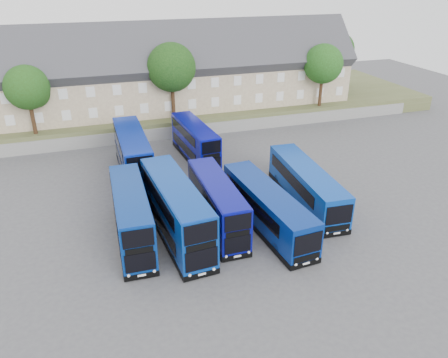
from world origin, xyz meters
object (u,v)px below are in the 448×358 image
(tree_west, at_px, (29,89))
(tree_east, at_px, (324,65))
(dd_front_left, at_px, (132,217))
(tree_far, at_px, (336,51))
(dd_front_mid, at_px, (176,212))
(coach_east_a, at_px, (267,209))
(tree_mid, at_px, (173,69))

(tree_west, distance_m, tree_east, 36.00)
(dd_front_left, distance_m, tree_far, 45.22)
(dd_front_mid, distance_m, coach_east_a, 7.21)
(tree_mid, xyz_separation_m, tree_far, (26.00, 6.50, -0.34))
(tree_east, xyz_separation_m, tree_far, (6.00, 7.00, 0.34))
(dd_front_mid, distance_m, tree_west, 25.64)
(coach_east_a, relative_size, tree_mid, 1.31)
(tree_mid, bearing_deg, dd_front_left, -110.07)
(dd_front_left, distance_m, dd_front_mid, 3.33)
(dd_front_mid, bearing_deg, tree_mid, 73.44)
(coach_east_a, xyz_separation_m, tree_west, (-18.19, 23.44, 5.46))
(tree_east, height_order, tree_far, tree_far)
(dd_front_left, xyz_separation_m, coach_east_a, (10.41, -1.44, -0.42))
(tree_far, bearing_deg, tree_mid, -165.96)
(coach_east_a, relative_size, tree_west, 1.58)
(tree_west, height_order, tree_far, tree_far)
(tree_mid, bearing_deg, coach_east_a, -84.77)
(dd_front_left, bearing_deg, tree_east, 39.45)
(tree_mid, distance_m, tree_east, 20.02)
(dd_front_mid, height_order, coach_east_a, dd_front_mid)
(dd_front_mid, relative_size, coach_east_a, 0.95)
(tree_east, bearing_deg, dd_front_mid, -137.79)
(dd_front_left, relative_size, tree_east, 1.27)
(coach_east_a, xyz_separation_m, tree_east, (17.81, 23.44, 5.79))
(dd_front_mid, xyz_separation_m, tree_mid, (4.95, 23.13, 5.85))
(tree_far, bearing_deg, tree_west, -170.54)
(dd_front_left, relative_size, tree_far, 1.20)
(dd_front_left, xyz_separation_m, tree_west, (-7.78, 22.00, 5.04))
(tree_west, height_order, tree_east, tree_east)
(dd_front_left, bearing_deg, tree_far, 41.79)
(coach_east_a, xyz_separation_m, tree_far, (23.81, 30.44, 6.13))
(dd_front_left, height_order, tree_east, tree_east)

